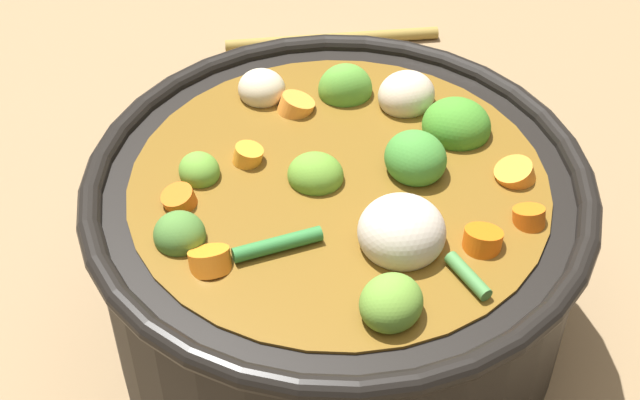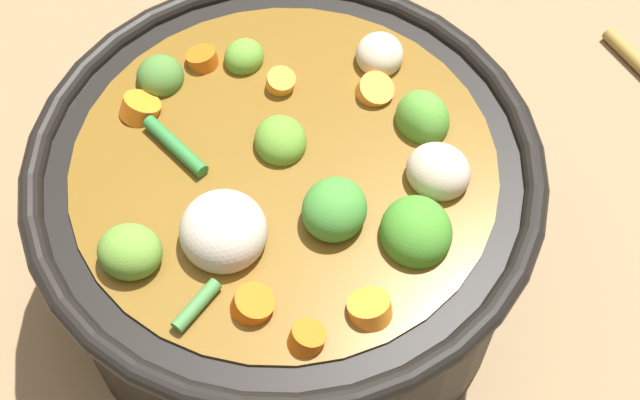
% 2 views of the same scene
% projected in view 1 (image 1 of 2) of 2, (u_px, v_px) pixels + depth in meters
% --- Properties ---
extents(ground_plane, '(1.10, 1.10, 0.00)m').
position_uv_depth(ground_plane, '(336.00, 327.00, 0.70)').
color(ground_plane, '#8C704C').
extents(cooking_pot, '(0.32, 0.32, 0.17)m').
position_uv_depth(cooking_pot, '(338.00, 253.00, 0.64)').
color(cooking_pot, black).
rests_on(cooking_pot, ground_plane).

